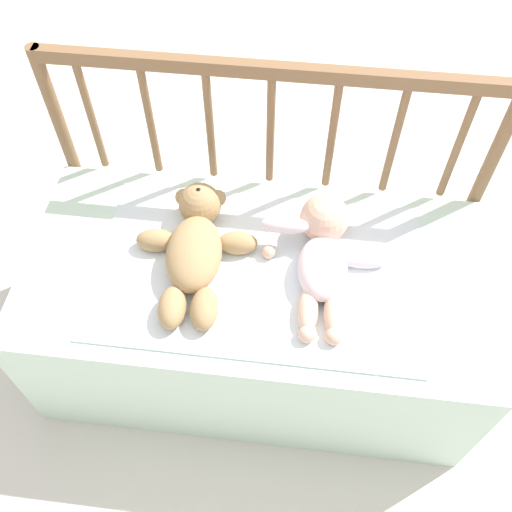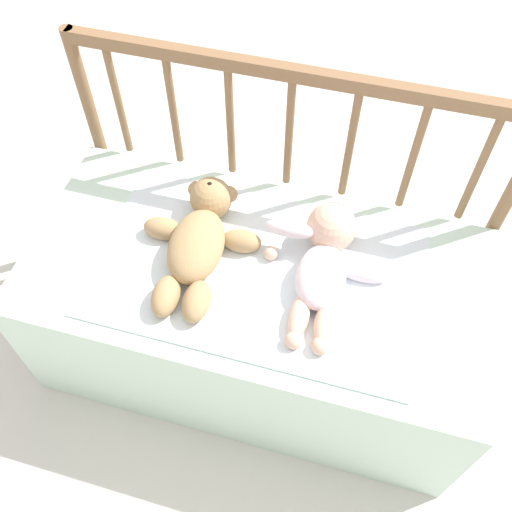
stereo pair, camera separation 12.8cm
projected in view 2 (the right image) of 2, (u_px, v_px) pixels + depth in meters
name	position (u px, v px, depth m)	size (l,w,h in m)	color
ground_plane	(256.00, 349.00, 1.84)	(12.00, 12.00, 0.00)	silver
crib_mattress	(256.00, 314.00, 1.65)	(1.21, 0.60, 0.46)	silver
crib_rail	(288.00, 147.00, 1.54)	(1.21, 0.04, 0.84)	brown
blanket	(258.00, 271.00, 1.46)	(0.83, 0.51, 0.01)	white
teddy_bear	(199.00, 239.00, 1.46)	(0.32, 0.43, 0.12)	tan
baby	(324.00, 260.00, 1.42)	(0.33, 0.41, 0.13)	white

